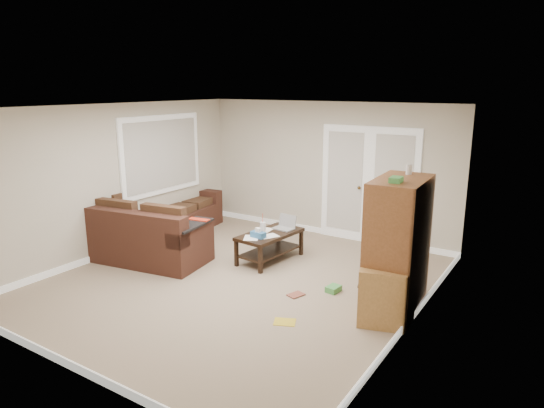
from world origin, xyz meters
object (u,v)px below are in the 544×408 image
Objects in this scene: side_cabinet at (383,289)px; coffee_table at (271,245)px; tv_armoire at (397,246)px; sectional_sofa at (159,226)px.

coffee_table is at bearing 138.80° from side_cabinet.
coffee_table is 2.51m from side_cabinet.
coffee_table is 2.46m from tv_armoire.
tv_armoire is at bearing -11.79° from sectional_sofa.
coffee_table is at bearing 3.44° from sectional_sofa.
sectional_sofa reaches higher than coffee_table.
side_cabinet reaches higher than coffee_table.
side_cabinet is (-0.02, -0.38, -0.45)m from tv_armoire.
coffee_table is (2.05, 0.45, -0.10)m from sectional_sofa.
coffee_table is 1.05× the size of side_cabinet.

